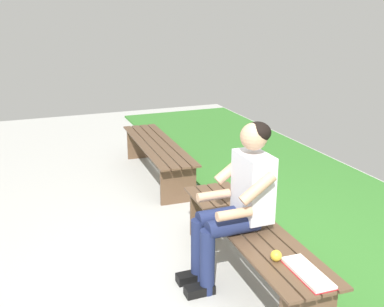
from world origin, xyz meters
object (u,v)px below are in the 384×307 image
(bench_far, at_px, (157,151))
(book_open, at_px, (308,273))
(bench_near, at_px, (250,238))
(person_seated, at_px, (238,198))
(apple, at_px, (276,256))

(bench_far, relative_size, book_open, 4.57)
(bench_near, height_order, person_seated, person_seated)
(person_seated, bearing_deg, bench_far, -2.41)
(bench_far, xyz_separation_m, book_open, (-3.09, -0.02, 0.11))
(person_seated, relative_size, apple, 16.41)
(book_open, bearing_deg, bench_far, 2.17)
(bench_near, relative_size, person_seated, 1.51)
(bench_far, height_order, apple, apple)
(person_seated, distance_m, apple, 0.56)
(bench_far, distance_m, book_open, 3.10)
(bench_far, height_order, book_open, book_open)
(bench_far, relative_size, apple, 25.16)
(bench_near, height_order, bench_far, same)
(person_seated, height_order, book_open, person_seated)
(bench_near, bearing_deg, book_open, -178.29)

